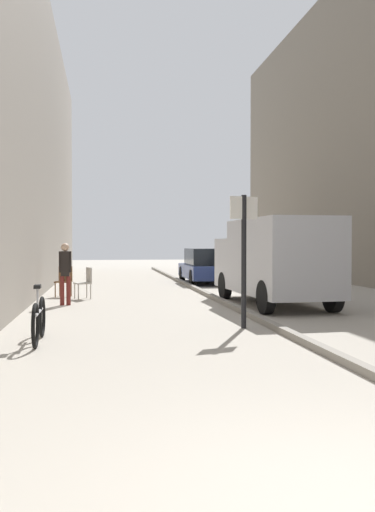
% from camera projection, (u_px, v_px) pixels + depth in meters
% --- Properties ---
extents(ground_plane, '(80.00, 80.00, 0.00)m').
position_uv_depth(ground_plane, '(163.00, 302.00, 14.98)').
color(ground_plane, '#A8A093').
extents(kerb_strip, '(0.16, 40.00, 0.12)m').
position_uv_depth(kerb_strip, '(218.00, 299.00, 15.22)').
color(kerb_strip, gray).
rests_on(kerb_strip, ground_plane).
extents(pedestrian_main_foreground, '(0.33, 0.22, 1.67)m').
position_uv_depth(pedestrian_main_foreground, '(65.00, 269.00, 14.24)').
color(pedestrian_main_foreground, maroon).
rests_on(pedestrian_main_foreground, ground_plane).
extents(delivery_van, '(2.11, 5.23, 2.29)m').
position_uv_depth(delivery_van, '(274.00, 259.00, 14.31)').
color(delivery_van, '#B7B7BC').
rests_on(delivery_van, ground_plane).
extents(parked_car, '(1.86, 4.21, 1.45)m').
position_uv_depth(parked_car, '(206.00, 266.00, 22.35)').
color(parked_car, navy).
rests_on(parked_car, ground_plane).
extents(street_sign_post, '(0.59, 0.18, 2.60)m').
position_uv_depth(street_sign_post, '(244.00, 249.00, 10.36)').
color(street_sign_post, black).
rests_on(street_sign_post, ground_plane).
extents(bicycle_leaning, '(0.10, 1.77, 0.98)m').
position_uv_depth(bicycle_leaning, '(39.00, 320.00, 8.88)').
color(bicycle_leaning, black).
rests_on(bicycle_leaning, ground_plane).
extents(cafe_chair_near_window, '(0.56, 0.56, 0.94)m').
position_uv_depth(cafe_chair_near_window, '(85.00, 281.00, 15.93)').
color(cafe_chair_near_window, '#B7B2A8').
rests_on(cafe_chair_near_window, ground_plane).
extents(cafe_chair_by_doorway, '(0.55, 0.55, 0.94)m').
position_uv_depth(cafe_chair_by_doorway, '(64.00, 279.00, 16.58)').
color(cafe_chair_by_doorway, brown).
rests_on(cafe_chair_by_doorway, ground_plane).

